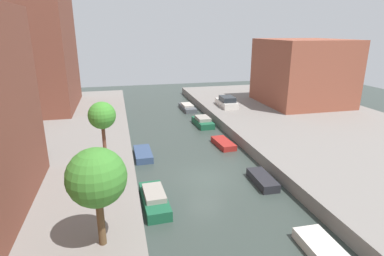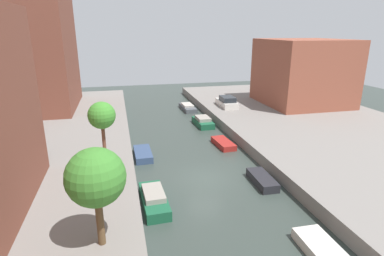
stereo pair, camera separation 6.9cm
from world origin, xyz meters
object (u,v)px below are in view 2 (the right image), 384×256
(low_block_right, at_px, (303,72))
(moored_boat_left_2, at_px, (154,199))
(moored_boat_left_3, at_px, (143,154))
(moored_boat_right_2, at_px, (262,180))
(street_tree_2, at_px, (102,116))
(moored_boat_right_5, at_px, (188,107))
(parked_car, at_px, (227,102))
(moored_boat_right_4, at_px, (203,122))
(street_tree_1, at_px, (96,178))
(moored_boat_right_3, at_px, (223,143))

(low_block_right, relative_size, moored_boat_left_2, 2.53)
(moored_boat_left_3, relative_size, moored_boat_right_2, 1.07)
(street_tree_2, distance_m, moored_boat_right_5, 22.11)
(low_block_right, relative_size, moored_boat_right_2, 3.36)
(low_block_right, distance_m, moored_boat_left_3, 25.39)
(parked_car, distance_m, moored_boat_right_4, 6.17)
(street_tree_1, relative_size, street_tree_2, 0.97)
(low_block_right, relative_size, moored_boat_left_3, 3.16)
(moored_boat_left_2, relative_size, moored_boat_right_2, 1.33)
(low_block_right, bearing_deg, street_tree_2, -148.49)
(moored_boat_right_2, bearing_deg, moored_boat_right_4, 91.29)
(moored_boat_right_2, bearing_deg, moored_boat_right_5, 91.10)
(street_tree_1, relative_size, parked_car, 1.09)
(moored_boat_left_3, distance_m, moored_boat_right_5, 17.01)
(street_tree_1, bearing_deg, parked_car, 58.86)
(moored_boat_right_3, bearing_deg, street_tree_2, -155.99)
(moored_boat_left_2, xyz_separation_m, moored_boat_right_4, (7.48, 15.75, 0.01))
(street_tree_1, height_order, moored_boat_right_4, street_tree_1)
(street_tree_1, relative_size, moored_boat_right_3, 1.42)
(street_tree_1, distance_m, moored_boat_right_2, 12.70)
(moored_boat_right_3, distance_m, moored_boat_right_5, 14.37)
(parked_car, relative_size, moored_boat_right_3, 1.30)
(moored_boat_left_2, relative_size, moored_boat_right_5, 0.93)
(low_block_right, bearing_deg, moored_boat_left_2, -138.49)
(moored_boat_right_3, xyz_separation_m, moored_boat_right_4, (-0.11, 6.85, 0.17))
(low_block_right, distance_m, moored_boat_left_2, 29.84)
(moored_boat_right_3, height_order, moored_boat_right_5, moored_boat_right_5)
(street_tree_2, height_order, moored_boat_left_2, street_tree_2)
(street_tree_2, distance_m, moored_boat_right_3, 12.37)
(street_tree_2, xyz_separation_m, moored_boat_right_4, (10.39, 11.53, -4.39))
(parked_car, xyz_separation_m, moored_boat_right_3, (-4.23, -11.09, -1.30))
(street_tree_2, height_order, moored_boat_right_3, street_tree_2)
(moored_boat_left_3, bearing_deg, moored_boat_right_3, 7.15)
(street_tree_2, bearing_deg, parked_car, 46.94)
(moored_boat_left_2, relative_size, moored_boat_left_3, 1.25)
(low_block_right, distance_m, moored_boat_right_2, 23.83)
(moored_boat_right_3, bearing_deg, low_block_right, 36.30)
(moored_boat_left_2, height_order, moored_boat_right_3, moored_boat_left_2)
(moored_boat_right_4, bearing_deg, moored_boat_left_3, -133.81)
(street_tree_2, bearing_deg, moored_boat_left_3, 52.03)
(moored_boat_left_3, xyz_separation_m, moored_boat_right_4, (7.48, 7.80, 0.15))
(moored_boat_left_3, bearing_deg, parked_car, 45.52)
(moored_boat_left_2, xyz_separation_m, moored_boat_right_2, (7.81, 1.06, -0.12))
(street_tree_2, relative_size, moored_boat_left_2, 1.16)
(street_tree_2, bearing_deg, street_tree_1, -90.00)
(moored_boat_left_2, bearing_deg, parked_car, 59.39)
(low_block_right, height_order, street_tree_1, low_block_right)
(moored_boat_right_4, bearing_deg, parked_car, 44.32)
(moored_boat_right_4, bearing_deg, street_tree_1, -117.29)
(street_tree_1, distance_m, moored_boat_right_5, 29.79)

